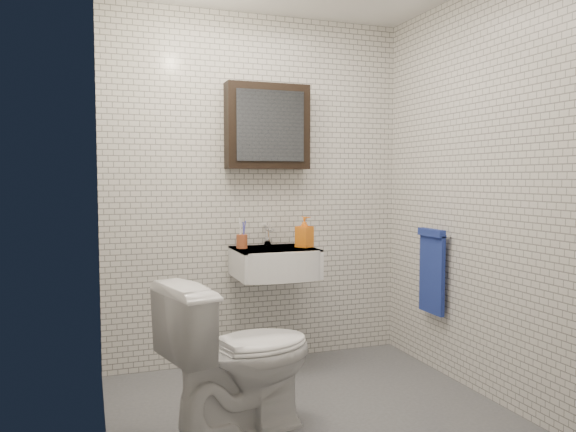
# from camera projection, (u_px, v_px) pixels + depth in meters

# --- Properties ---
(ground) EXTENTS (2.20, 2.00, 0.01)m
(ground) POSITION_uv_depth(u_px,v_px,m) (309.00, 411.00, 3.20)
(ground) COLOR #4B4E53
(ground) RESTS_ON ground
(room_shell) EXTENTS (2.22, 2.02, 2.51)m
(room_shell) POSITION_uv_depth(u_px,v_px,m) (310.00, 154.00, 3.10)
(room_shell) COLOR silver
(room_shell) RESTS_ON ground
(washbasin) EXTENTS (0.55, 0.50, 0.20)m
(washbasin) POSITION_uv_depth(u_px,v_px,m) (276.00, 262.00, 3.86)
(washbasin) COLOR white
(washbasin) RESTS_ON room_shell
(faucet) EXTENTS (0.06, 0.20, 0.15)m
(faucet) POSITION_uv_depth(u_px,v_px,m) (268.00, 236.00, 4.03)
(faucet) COLOR silver
(faucet) RESTS_ON washbasin
(mirror_cabinet) EXTENTS (0.60, 0.15, 0.60)m
(mirror_cabinet) POSITION_uv_depth(u_px,v_px,m) (268.00, 127.00, 3.97)
(mirror_cabinet) COLOR black
(mirror_cabinet) RESTS_ON room_shell
(towel_rail) EXTENTS (0.09, 0.30, 0.58)m
(towel_rail) POSITION_uv_depth(u_px,v_px,m) (432.00, 268.00, 3.83)
(towel_rail) COLOR silver
(towel_rail) RESTS_ON room_shell
(toothbrush_cup) EXTENTS (0.09, 0.09, 0.21)m
(toothbrush_cup) POSITION_uv_depth(u_px,v_px,m) (242.00, 241.00, 3.88)
(toothbrush_cup) COLOR #A24B28
(toothbrush_cup) RESTS_ON washbasin
(soap_bottle) EXTENTS (0.14, 0.14, 0.22)m
(soap_bottle) POSITION_uv_depth(u_px,v_px,m) (304.00, 232.00, 3.93)
(soap_bottle) COLOR orange
(soap_bottle) RESTS_ON washbasin
(toilet) EXTENTS (0.89, 0.65, 0.82)m
(toilet) POSITION_uv_depth(u_px,v_px,m) (240.00, 355.00, 2.93)
(toilet) COLOR white
(toilet) RESTS_ON ground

